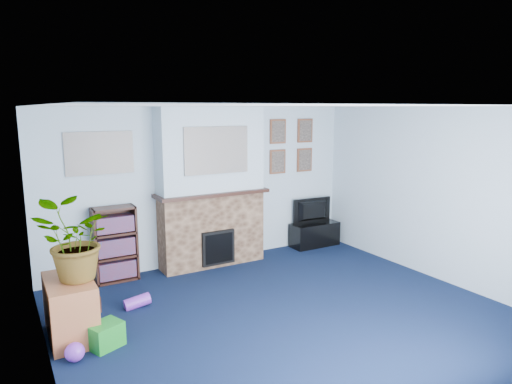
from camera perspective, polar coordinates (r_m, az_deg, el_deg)
floor at (r=5.52m, az=3.77°, el=-15.08°), size 5.00×4.50×0.01m
ceiling at (r=4.99m, az=4.11°, el=10.68°), size 5.00×4.50×0.01m
wall_back at (r=7.06m, az=-6.30°, el=0.78°), size 5.00×0.04×2.40m
wall_front at (r=3.57m, az=24.86°, el=-9.83°), size 5.00×0.04×2.40m
wall_left at (r=4.30m, az=-25.08°, el=-6.44°), size 0.04×4.50×2.40m
wall_right at (r=6.82m, az=21.65°, el=-0.25°), size 0.04×4.50×2.40m
chimney_breast at (r=6.88m, az=-5.61°, el=0.40°), size 1.72×0.50×2.40m
collage_main at (r=6.61m, az=-4.95°, el=5.22°), size 1.00×0.03×0.68m
collage_left at (r=6.51m, az=-18.97°, el=4.61°), size 0.90×0.03×0.58m
portrait_tl at (r=7.57m, az=2.75°, el=7.57°), size 0.30×0.03×0.40m
portrait_tr at (r=7.88m, az=6.14°, el=7.63°), size 0.30×0.03×0.40m
portrait_bl at (r=7.61m, az=2.71°, el=3.81°), size 0.30×0.03×0.40m
portrait_br at (r=7.92m, az=6.07°, el=4.02°), size 0.30×0.03×0.40m
tv_stand at (r=8.07m, az=7.31°, el=-5.12°), size 0.86×0.36×0.41m
television at (r=7.99m, az=7.29°, el=-2.35°), size 0.75×0.14×0.43m
bookshelf at (r=6.65m, az=-17.21°, el=-6.43°), size 0.58×0.28×1.05m
sideboard at (r=5.27m, az=-22.21°, el=-12.98°), size 0.45×0.81×0.63m
potted_plant at (r=5.01m, az=-22.10°, el=-5.77°), size 0.86×0.78×0.83m
mantel_clock at (r=6.82m, az=-5.70°, el=0.62°), size 0.10×0.06×0.15m
mantel_candle at (r=6.97m, az=-3.10°, el=0.95°), size 0.06×0.06×0.18m
mantel_teddy at (r=6.61m, az=-10.17°, el=0.15°), size 0.12×0.12×0.12m
mantel_can at (r=7.17m, az=-0.07°, el=1.07°), size 0.06×0.06×0.11m
green_crate at (r=5.04m, az=-18.32°, el=-16.48°), size 0.39×0.35×0.25m
toy_ball at (r=4.91m, az=-21.72°, el=-18.13°), size 0.19×0.19×0.19m
toy_block at (r=5.25m, az=-21.56°, el=-15.93°), size 0.23×0.23×0.21m
toy_tube at (r=5.85m, az=-14.62°, el=-13.15°), size 0.32×0.14×0.19m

